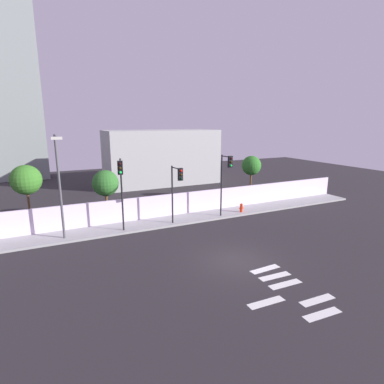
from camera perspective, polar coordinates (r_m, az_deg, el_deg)
The scene contains 14 objects.
ground_plane at distance 18.35m, azimuth 8.19°, elevation -12.42°, with size 80.00×80.00×0.00m, color #272327.
sidewalk at distance 25.04m, azimuth -2.34°, elevation -5.13°, with size 36.00×2.40×0.15m, color #989898.
perimeter_wall at distance 25.91m, azimuth -3.50°, elevation -2.28°, with size 36.00×0.18×1.80m, color silver.
crosswalk_marking at distance 16.05m, azimuth 17.11°, elevation -16.80°, with size 3.99×4.77×0.01m.
traffic_light_left at distance 22.67m, azimuth -2.84°, elevation 1.67°, with size 0.35×1.59×4.44m.
traffic_light_center at distance 21.40m, azimuth -12.95°, elevation 2.06°, with size 0.57×1.57×5.18m.
traffic_light_right at distance 24.71m, azimuth 6.27°, elevation 3.52°, with size 0.36×1.35×5.07m.
street_lamp_curbside at distance 21.43m, azimuth -23.29°, elevation 2.24°, with size 0.60×2.18×6.87m.
fire_hydrant at distance 27.11m, azimuth 9.08°, elevation -2.81°, with size 0.44×0.26×0.76m.
roadside_tree_leftmost at distance 25.08m, azimuth -28.26°, elevation 1.95°, with size 2.15×2.15×4.81m.
roadside_tree_midleft at distance 25.54m, azimuth -15.66°, elevation 1.54°, with size 2.09×2.09×4.07m.
roadside_tree_midright at distance 31.15m, azimuth 10.88°, elevation 4.77°, with size 1.90×1.90×4.53m.
low_building_distant at distance 39.84m, azimuth -5.63°, elevation 6.42°, with size 13.95×6.00×6.78m, color #A1A1A1.
tower_on_skyline at distance 49.43m, azimuth -30.43°, elevation 16.06°, with size 7.31×5.00×24.07m, color gray.
Camera 1 is at (-9.45, -13.67, 7.79)m, focal length 28.95 mm.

